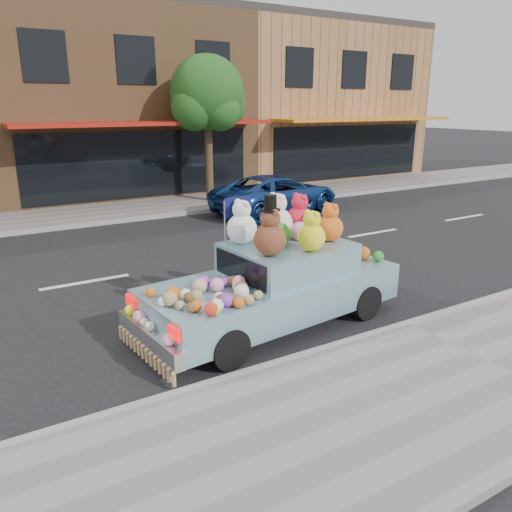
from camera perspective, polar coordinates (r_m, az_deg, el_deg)
ground at (r=12.27m, az=-0.44°, el=0.24°), size 120.00×120.00×0.00m
near_sidewalk at (r=7.78m, az=25.09°, el=-11.23°), size 60.00×3.00×0.12m
far_sidewalk at (r=18.00m, az=-11.03°, el=5.53°), size 60.00×3.00×0.12m
near_kerb at (r=8.58m, az=16.86°, el=-7.61°), size 60.00×0.12×0.13m
far_kerb at (r=16.63m, az=-9.23°, el=4.71°), size 60.00×0.12×0.13m
storefront_mid at (r=22.90m, az=-16.50°, el=16.58°), size 10.00×9.80×7.30m
storefront_right at (r=27.26m, az=5.18°, el=17.12°), size 10.00×9.80×7.30m
street_tree at (r=18.50m, az=-5.57°, el=17.39°), size 3.00×2.70×5.22m
car_blue at (r=16.95m, az=2.31°, el=7.12°), size 4.89×2.89×1.28m
art_car at (r=8.16m, az=2.18°, el=-2.56°), size 4.64×2.21×2.27m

